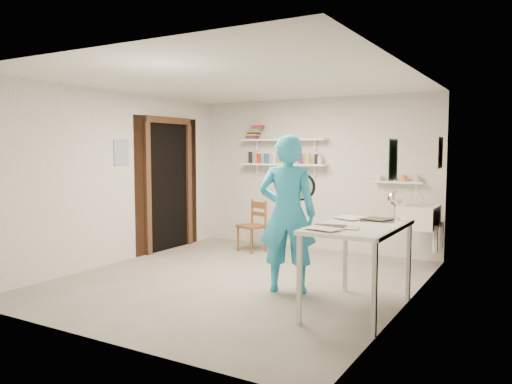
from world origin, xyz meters
The scene contains 27 objects.
floor centered at (0.00, 0.00, -0.01)m, with size 4.00×4.50×0.02m, color slate.
ceiling centered at (0.00, 0.00, 2.41)m, with size 4.00×4.50×0.02m, color silver.
wall_back centered at (0.00, 2.26, 1.20)m, with size 4.00×0.02×2.40m, color silver.
wall_front centered at (0.00, -2.26, 1.20)m, with size 4.00×0.02×2.40m, color silver.
wall_left centered at (-2.01, 0.00, 1.20)m, with size 0.02×4.50×2.40m, color silver.
wall_right centered at (2.01, 0.00, 1.20)m, with size 0.02×4.50×2.40m, color silver.
doorway_recess centered at (-1.99, 1.05, 1.00)m, with size 0.02×0.90×2.00m, color black.
corridor_box centered at (-2.70, 1.05, 1.05)m, with size 1.40×1.50×2.10m, color brown.
door_lintel centered at (-1.97, 1.05, 2.05)m, with size 0.06×1.05×0.10m, color brown.
door_jamb_near centered at (-1.97, 0.55, 1.00)m, with size 0.06×0.10×2.00m, color brown.
door_jamb_far centered at (-1.97, 1.55, 1.00)m, with size 0.06×0.10×2.00m, color brown.
shelf_lower centered at (-0.50, 2.13, 1.35)m, with size 1.50×0.22×0.03m, color white.
shelf_upper centered at (-0.50, 2.13, 1.75)m, with size 1.50×0.22×0.03m, color white.
ledge_shelf centered at (1.35, 2.17, 1.12)m, with size 0.70×0.14×0.03m, color white.
poster_left centered at (-1.99, 0.05, 1.55)m, with size 0.01×0.28×0.36m, color #334C7F.
poster_right_a centered at (1.99, 1.80, 1.55)m, with size 0.01×0.34×0.42m, color #995933.
poster_right_b centered at (1.99, -0.55, 1.50)m, with size 0.01×0.30×0.38m, color #3F724C.
belfast_sink centered at (1.75, 1.70, 0.70)m, with size 0.48×0.60×0.30m, color white.
man centered at (0.73, -0.16, 0.88)m, with size 0.64×0.42×1.75m, color #2AA6D4.
wall_clock centered at (0.80, 0.05, 1.17)m, with size 0.32×0.32×0.04m, color #F2F2A5.
wooden_chair centered at (-0.73, 1.54, 0.40)m, with size 0.37×0.36×0.80m, color brown.
work_table centered at (1.64, -0.44, 0.43)m, with size 0.78×1.29×0.86m, color white.
desk_lamp centered at (1.85, 0.08, 1.08)m, with size 0.16×0.16×0.16m, color silver.
spray_cans centered at (-0.50, 2.13, 1.45)m, with size 1.31×0.06×0.17m.
book_stack centered at (-1.03, 2.13, 1.88)m, with size 0.32×0.14×0.22m.
ledge_pots centered at (1.35, 2.17, 1.18)m, with size 0.48×0.07×0.09m.
papers centered at (1.64, -0.44, 0.88)m, with size 0.30×0.22×0.03m.
Camera 1 is at (3.18, -5.09, 1.59)m, focal length 35.00 mm.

